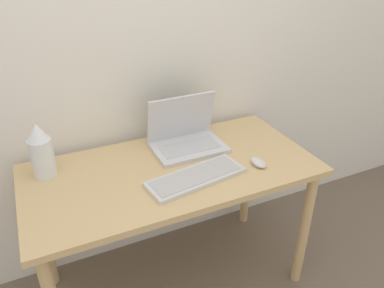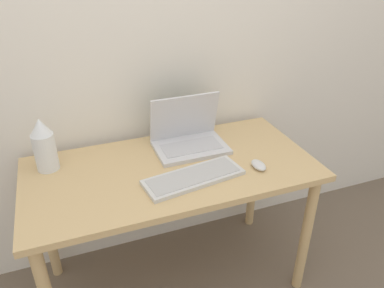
{
  "view_description": "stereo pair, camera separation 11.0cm",
  "coord_description": "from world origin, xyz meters",
  "views": [
    {
      "loc": [
        -0.51,
        -1.0,
        1.62
      ],
      "look_at": [
        0.1,
        0.31,
        0.82
      ],
      "focal_mm": 35.0,
      "sensor_mm": 36.0,
      "label": 1
    },
    {
      "loc": [
        -0.41,
        -1.04,
        1.62
      ],
      "look_at": [
        0.1,
        0.31,
        0.82
      ],
      "focal_mm": 35.0,
      "sensor_mm": 36.0,
      "label": 2
    }
  ],
  "objects": [
    {
      "name": "keyboard",
      "position": [
        0.06,
        0.19,
        0.73
      ],
      "size": [
        0.45,
        0.22,
        0.02
      ],
      "color": "silver",
      "rests_on": "desk"
    },
    {
      "name": "laptop",
      "position": [
        0.13,
        0.47,
        0.77
      ],
      "size": [
        0.34,
        0.24,
        0.25
      ],
      "color": "silver",
      "rests_on": "desk"
    },
    {
      "name": "desk",
      "position": [
        0.0,
        0.32,
        0.62
      ],
      "size": [
        1.3,
        0.64,
        0.72
      ],
      "color": "tan",
      "rests_on": "ground_plane"
    },
    {
      "name": "vase",
      "position": [
        -0.52,
        0.5,
        0.84
      ],
      "size": [
        0.1,
        0.1,
        0.24
      ],
      "color": "white",
      "rests_on": "desk"
    },
    {
      "name": "wall_back",
      "position": [
        0.0,
        0.71,
        1.25
      ],
      "size": [
        6.0,
        0.05,
        2.5
      ],
      "color": "white",
      "rests_on": "ground_plane"
    },
    {
      "name": "mouse",
      "position": [
        0.36,
        0.17,
        0.73
      ],
      "size": [
        0.05,
        0.09,
        0.03
      ],
      "color": "silver",
      "rests_on": "desk"
    }
  ]
}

